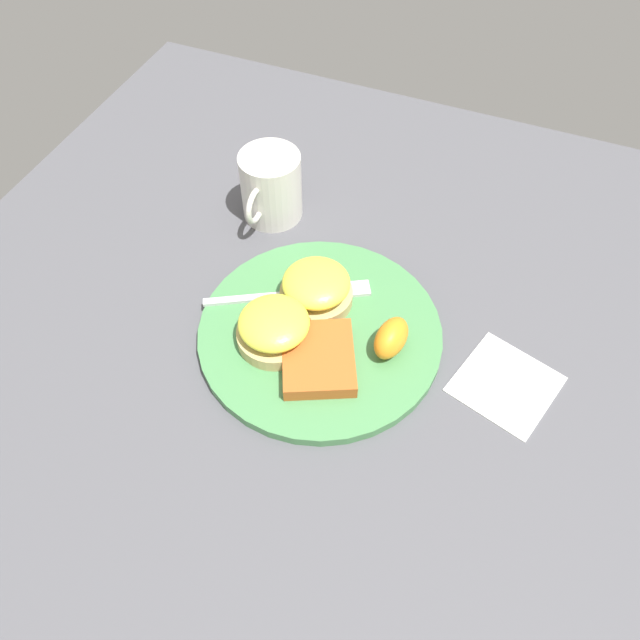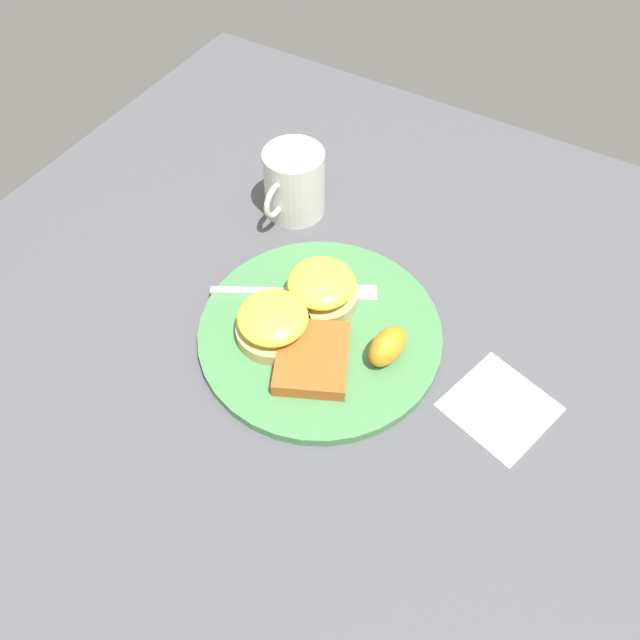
% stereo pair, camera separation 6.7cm
% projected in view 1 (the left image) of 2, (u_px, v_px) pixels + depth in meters
% --- Properties ---
extents(ground_plane, '(1.10, 1.10, 0.00)m').
position_uv_depth(ground_plane, '(320.00, 336.00, 0.80)').
color(ground_plane, '#4C4C51').
extents(plate, '(0.31, 0.31, 0.01)m').
position_uv_depth(plate, '(320.00, 333.00, 0.79)').
color(plate, '#47844C').
rests_on(plate, ground_plane).
extents(sandwich_benedict_left, '(0.09, 0.09, 0.05)m').
position_uv_depth(sandwich_benedict_left, '(316.00, 288.00, 0.80)').
color(sandwich_benedict_left, tan).
rests_on(sandwich_benedict_left, plate).
extents(sandwich_benedict_right, '(0.09, 0.09, 0.05)m').
position_uv_depth(sandwich_benedict_right, '(274.00, 328.00, 0.76)').
color(sandwich_benedict_right, tan).
rests_on(sandwich_benedict_right, plate).
extents(hashbrown_patty, '(0.13, 0.12, 0.02)m').
position_uv_depth(hashbrown_patty, '(318.00, 358.00, 0.75)').
color(hashbrown_patty, '#B05621').
rests_on(hashbrown_patty, plate).
extents(orange_wedge, '(0.06, 0.04, 0.04)m').
position_uv_depth(orange_wedge, '(391.00, 338.00, 0.75)').
color(orange_wedge, orange).
rests_on(orange_wedge, plate).
extents(fork, '(0.12, 0.20, 0.00)m').
position_uv_depth(fork, '(299.00, 294.00, 0.82)').
color(fork, silver).
rests_on(fork, plate).
extents(cup, '(0.12, 0.09, 0.10)m').
position_uv_depth(cup, '(271.00, 187.00, 0.89)').
color(cup, silver).
rests_on(cup, ground_plane).
extents(napkin, '(0.14, 0.14, 0.00)m').
position_uv_depth(napkin, '(506.00, 384.00, 0.75)').
color(napkin, white).
rests_on(napkin, ground_plane).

